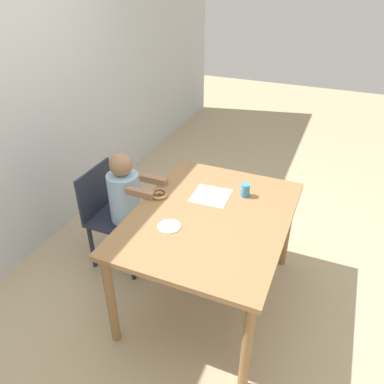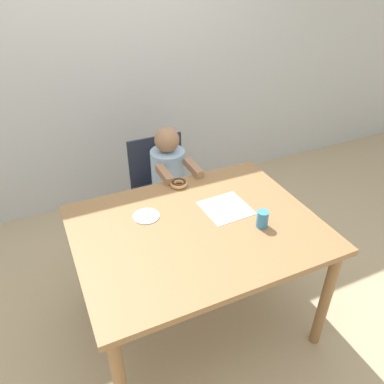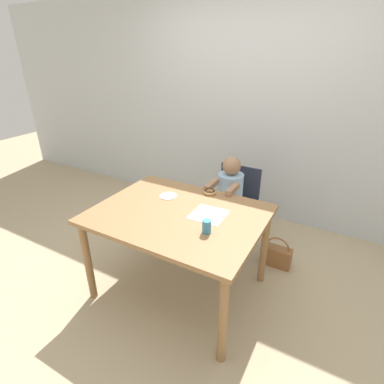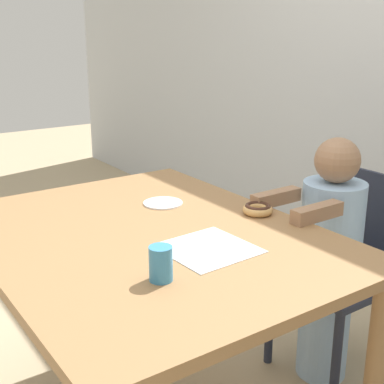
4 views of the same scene
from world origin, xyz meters
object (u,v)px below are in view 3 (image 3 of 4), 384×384
(child_figure, at_px, (229,205))
(handbag, at_px, (276,255))
(cup, at_px, (207,226))
(donut, at_px, (210,192))
(chair, at_px, (233,206))

(child_figure, distance_m, handbag, 0.66)
(child_figure, relative_size, cup, 10.63)
(cup, bearing_deg, child_figure, 102.06)
(donut, relative_size, handbag, 0.34)
(child_figure, xyz_separation_m, cup, (0.19, -0.88, 0.30))
(child_figure, bearing_deg, donut, -99.87)
(chair, bearing_deg, donut, -97.23)
(chair, height_order, child_figure, child_figure)
(donut, bearing_deg, child_figure, 80.13)
(child_figure, height_order, handbag, child_figure)
(chair, distance_m, donut, 0.57)
(donut, distance_m, cup, 0.61)
(chair, relative_size, child_figure, 0.82)
(chair, relative_size, donut, 7.80)
(child_figure, distance_m, donut, 0.43)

